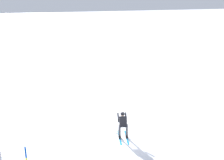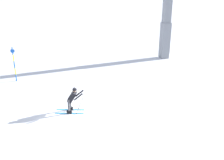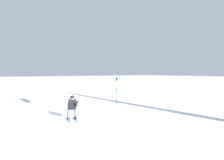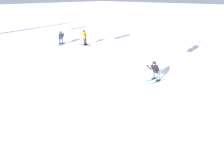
# 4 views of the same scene
# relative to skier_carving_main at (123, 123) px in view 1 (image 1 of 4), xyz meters

# --- Properties ---
(ground_plane) EXTENTS (260.00, 260.00, 0.00)m
(ground_plane) POSITION_rel_skier_carving_main_xyz_m (-0.20, 0.33, -0.87)
(ground_plane) COLOR white
(skier_carving_main) EXTENTS (1.03, 1.74, 1.64)m
(skier_carving_main) POSITION_rel_skier_carving_main_xyz_m (0.00, 0.00, 0.00)
(skier_carving_main) COLOR #198CCC
(skier_carving_main) RESTS_ON ground_plane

